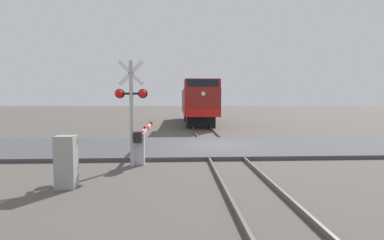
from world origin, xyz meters
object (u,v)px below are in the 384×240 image
at_px(locomotive, 197,103).
at_px(crossing_gate, 142,140).
at_px(utility_cabinet, 66,162).
at_px(crossing_signal, 131,101).

relative_size(locomotive, crossing_gate, 2.44).
relative_size(locomotive, utility_cabinet, 9.63).
relative_size(locomotive, crossing_signal, 3.65).
bearing_deg(crossing_gate, utility_cabinet, -115.17).
height_order(crossing_signal, crossing_gate, crossing_signal).
distance_m(locomotive, utility_cabinet, 21.78).
xyz_separation_m(locomotive, crossing_signal, (-3.69, -18.60, 0.37)).
bearing_deg(crossing_signal, utility_cabinet, -119.99).
height_order(locomotive, crossing_gate, locomotive).
distance_m(crossing_signal, crossing_gate, 1.96).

